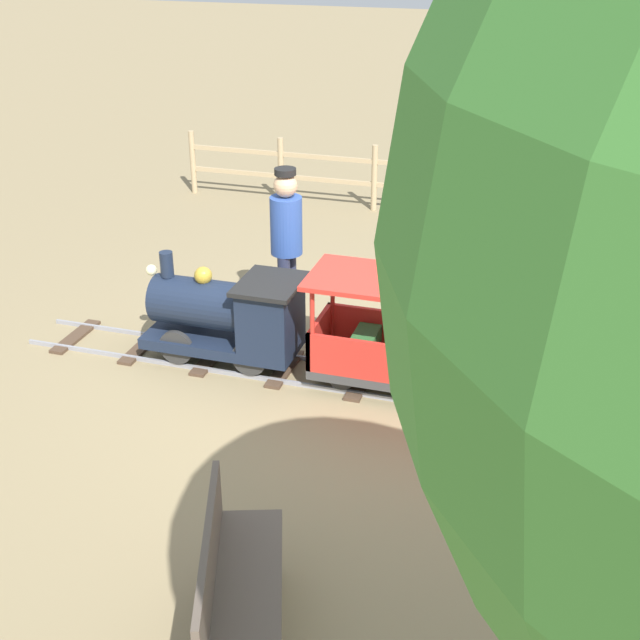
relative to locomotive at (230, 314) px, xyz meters
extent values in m
plane|color=#8C7A56|center=(0.00, -1.12, -0.48)|extent=(60.00, 60.00, 0.00)
cube|color=gray|center=(-0.23, -0.87, -0.46)|extent=(0.03, 5.70, 0.04)
cube|color=gray|center=(0.23, -0.87, -0.46)|extent=(0.03, 5.70, 0.04)
cube|color=#4C3828|center=(0.00, -3.36, -0.47)|extent=(0.70, 0.14, 0.03)
cube|color=#4C3828|center=(0.00, -2.65, -0.47)|extent=(0.70, 0.14, 0.03)
cube|color=#4C3828|center=(0.00, -1.93, -0.47)|extent=(0.70, 0.14, 0.03)
cube|color=#4C3828|center=(0.00, -1.22, -0.47)|extent=(0.70, 0.14, 0.03)
cube|color=#4C3828|center=(0.00, -0.51, -0.47)|extent=(0.70, 0.14, 0.03)
cube|color=#4C3828|center=(0.00, 0.20, -0.47)|extent=(0.70, 0.14, 0.03)
cube|color=#4C3828|center=(0.00, 0.92, -0.47)|extent=(0.70, 0.14, 0.03)
cube|color=#4C3828|center=(0.00, 1.63, -0.47)|extent=(0.70, 0.14, 0.03)
cube|color=#192338|center=(0.00, 0.08, -0.27)|extent=(0.58, 1.40, 0.10)
cylinder|color=#192338|center=(0.00, 0.28, 0.08)|extent=(0.44, 0.85, 0.44)
cylinder|color=#B7932D|center=(0.00, 0.71, 0.08)|extent=(0.37, 0.02, 0.37)
cylinder|color=#192338|center=(0.00, 0.58, 0.41)|extent=(0.12, 0.12, 0.23)
sphere|color=#B7932D|center=(0.00, 0.23, 0.35)|extent=(0.16, 0.16, 0.16)
cube|color=#192338|center=(0.00, -0.39, 0.05)|extent=(0.58, 0.45, 0.55)
cube|color=black|center=(0.00, -0.39, 0.35)|extent=(0.66, 0.53, 0.04)
sphere|color=#F2EAB2|center=(0.00, 0.74, 0.34)|extent=(0.10, 0.10, 0.10)
cylinder|color=#2D2D2D|center=(-0.23, 0.43, -0.28)|extent=(0.05, 0.32, 0.32)
cylinder|color=#2D2D2D|center=(0.23, 0.43, -0.28)|extent=(0.05, 0.32, 0.32)
cylinder|color=#2D2D2D|center=(-0.23, -0.27, -0.28)|extent=(0.05, 0.32, 0.32)
cylinder|color=#2D2D2D|center=(0.23, -0.27, -0.28)|extent=(0.05, 0.32, 0.32)
cube|color=#3F3F3F|center=(0.00, -1.77, -0.30)|extent=(0.66, 1.90, 0.08)
cube|color=red|center=(-0.31, -1.77, -0.09)|extent=(0.04, 1.90, 0.35)
cube|color=red|center=(0.31, -1.77, -0.09)|extent=(0.04, 1.90, 0.35)
cube|color=red|center=(0.00, -0.84, -0.09)|extent=(0.66, 0.04, 0.35)
cube|color=red|center=(0.00, -2.70, -0.09)|extent=(0.66, 0.04, 0.35)
cylinder|color=red|center=(-0.30, -0.87, 0.11)|extent=(0.04, 0.04, 0.75)
cylinder|color=red|center=(0.30, -0.87, 0.11)|extent=(0.04, 0.04, 0.75)
cylinder|color=red|center=(-0.30, -2.67, 0.11)|extent=(0.04, 0.04, 0.75)
cylinder|color=red|center=(0.30, -2.67, 0.11)|extent=(0.04, 0.04, 0.75)
cube|color=red|center=(0.00, -1.77, 0.51)|extent=(0.76, 2.00, 0.04)
cube|color=#2D6B33|center=(0.00, -2.30, -0.14)|extent=(0.50, 0.20, 0.24)
cube|color=#2D6B33|center=(0.00, -1.77, -0.14)|extent=(0.50, 0.20, 0.24)
cube|color=#2D6B33|center=(0.00, -1.23, -0.14)|extent=(0.50, 0.20, 0.24)
cylinder|color=#262626|center=(-0.23, -1.10, -0.32)|extent=(0.04, 0.24, 0.24)
cylinder|color=#262626|center=(0.23, -1.10, -0.32)|extent=(0.04, 0.24, 0.24)
cylinder|color=#262626|center=(-0.23, -2.43, -0.32)|extent=(0.04, 0.24, 0.24)
cylinder|color=#262626|center=(0.23, -2.43, -0.32)|extent=(0.04, 0.24, 0.24)
cylinder|color=#282D47|center=(0.70, -0.27, -0.08)|extent=(0.12, 0.12, 0.80)
cylinder|color=#282D47|center=(0.88, -0.27, -0.08)|extent=(0.12, 0.12, 0.80)
cylinder|color=#2D4C99|center=(0.79, -0.27, 0.59)|extent=(0.30, 0.30, 0.55)
sphere|color=tan|center=(0.79, -0.27, 0.98)|extent=(0.22, 0.22, 0.22)
cylinder|color=black|center=(0.79, -0.27, 1.11)|extent=(0.20, 0.20, 0.06)
cube|color=brown|center=(-3.05, -1.36, -0.06)|extent=(1.36, 0.81, 0.06)
cube|color=brown|center=(-3.11, -1.19, 0.14)|extent=(1.24, 0.47, 0.40)
cube|color=#333333|center=(-2.51, -1.17, -0.27)|extent=(0.18, 0.33, 0.42)
cylinder|color=tan|center=(4.58, -2.88, -0.03)|extent=(0.08, 0.08, 0.90)
cylinder|color=tan|center=(4.58, -1.54, -0.03)|extent=(0.08, 0.08, 0.90)
cylinder|color=tan|center=(4.58, -0.20, -0.03)|extent=(0.08, 0.08, 0.90)
cylinder|color=tan|center=(4.58, 1.14, -0.03)|extent=(0.08, 0.08, 0.90)
cylinder|color=tan|center=(4.58, 2.48, -0.03)|extent=(0.08, 0.08, 0.90)
cube|color=tan|center=(4.58, -0.87, 0.19)|extent=(0.04, 6.70, 0.06)
cube|color=tan|center=(4.58, -0.87, -0.12)|extent=(0.04, 6.70, 0.06)
camera|label=1|loc=(-6.20, -2.75, 3.25)|focal=47.28mm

